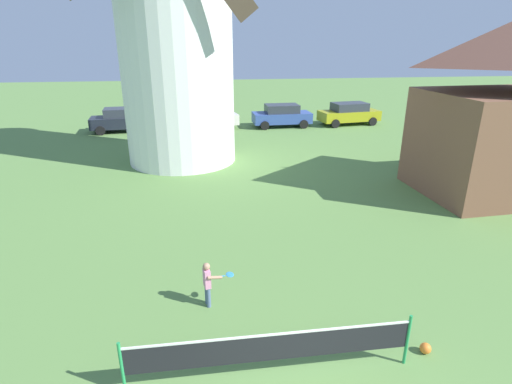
{
  "coord_description": "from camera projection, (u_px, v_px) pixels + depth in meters",
  "views": [
    {
      "loc": [
        -1.53,
        -3.62,
        5.85
      ],
      "look_at": [
        -0.48,
        4.04,
        2.91
      ],
      "focal_mm": 28.33,
      "sensor_mm": 36.0,
      "label": 1
    }
  ],
  "objects": [
    {
      "name": "windmill",
      "position": [
        173.0,
        1.0,
        18.15
      ],
      "size": [
        8.37,
        6.05,
        14.8
      ],
      "color": "white",
      "rests_on": "ground_plane"
    },
    {
      "name": "tennis_net",
      "position": [
        271.0,
        348.0,
        7.21
      ],
      "size": [
        5.26,
        0.06,
        1.1
      ],
      "color": "#238E4C",
      "rests_on": "ground_plane"
    },
    {
      "name": "player_far",
      "position": [
        208.0,
        282.0,
        9.26
      ],
      "size": [
        0.73,
        0.37,
        1.12
      ],
      "color": "slate",
      "rests_on": "ground_plane"
    },
    {
      "name": "stray_ball",
      "position": [
        425.0,
        348.0,
        8.0
      ],
      "size": [
        0.22,
        0.22,
        0.22
      ],
      "primitive_type": "sphere",
      "color": "orange",
      "rests_on": "ground_plane"
    },
    {
      "name": "parked_car_black",
      "position": [
        124.0,
        119.0,
        26.91
      ],
      "size": [
        4.39,
        2.22,
        1.56
      ],
      "color": "#1E232D",
      "rests_on": "ground_plane"
    },
    {
      "name": "parked_car_cream",
      "position": [
        205.0,
        117.0,
        27.59
      ],
      "size": [
        4.61,
        2.52,
        1.56
      ],
      "color": "silver",
      "rests_on": "ground_plane"
    },
    {
      "name": "parked_car_blue",
      "position": [
        282.0,
        115.0,
        28.35
      ],
      "size": [
        4.1,
        1.99,
        1.56
      ],
      "color": "#334C99",
      "rests_on": "ground_plane"
    },
    {
      "name": "parked_car_mustard",
      "position": [
        349.0,
        113.0,
        29.11
      ],
      "size": [
        4.5,
        2.35,
        1.56
      ],
      "color": "#999919",
      "rests_on": "ground_plane"
    },
    {
      "name": "chapel",
      "position": [
        509.0,
        111.0,
        15.39
      ],
      "size": [
        6.54,
        4.95,
        7.6
      ],
      "color": "brown",
      "rests_on": "ground_plane"
    }
  ]
}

